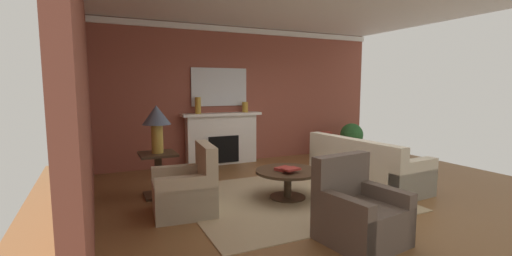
# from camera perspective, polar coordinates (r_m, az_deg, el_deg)

# --- Properties ---
(ground_plane) EXTENTS (8.36, 8.36, 0.00)m
(ground_plane) POSITION_cam_1_polar(r_m,az_deg,el_deg) (5.81, 9.22, -10.66)
(ground_plane) COLOR brown
(wall_fireplace) EXTENTS (7.03, 0.12, 3.09)m
(wall_fireplace) POSITION_cam_1_polar(r_m,az_deg,el_deg) (8.14, -2.35, 5.45)
(wall_fireplace) COLOR brown
(wall_fireplace) RESTS_ON ground_plane
(wall_window) EXTENTS (0.12, 6.36, 3.09)m
(wall_window) POSITION_cam_1_polar(r_m,az_deg,el_deg) (4.87, -26.64, 3.85)
(wall_window) COLOR brown
(wall_window) RESTS_ON ground_plane
(ceiling_panel) EXTENTS (7.03, 6.36, 0.06)m
(ceiling_panel) POSITION_cam_1_polar(r_m,az_deg,el_deg) (5.96, 8.09, 20.16)
(ceiling_panel) COLOR white
(crown_moulding) EXTENTS (7.03, 0.08, 0.12)m
(crown_moulding) POSITION_cam_1_polar(r_m,az_deg,el_deg) (8.16, -2.17, 15.75)
(crown_moulding) COLOR white
(area_rug) EXTENTS (3.11, 2.73, 0.01)m
(area_rug) POSITION_cam_1_polar(r_m,az_deg,el_deg) (5.55, 5.21, -11.37)
(area_rug) COLOR tan
(area_rug) RESTS_ON ground_plane
(fireplace) EXTENTS (1.80, 0.35, 1.16)m
(fireplace) POSITION_cam_1_polar(r_m,az_deg,el_deg) (7.82, -5.64, -1.95)
(fireplace) COLOR white
(fireplace) RESTS_ON ground_plane
(mantel_mirror) EXTENTS (1.29, 0.04, 0.84)m
(mantel_mirror) POSITION_cam_1_polar(r_m,az_deg,el_deg) (7.85, -6.04, 6.72)
(mantel_mirror) COLOR silver
(sofa) EXTENTS (1.05, 2.16, 0.85)m
(sofa) POSITION_cam_1_polar(r_m,az_deg,el_deg) (6.47, 17.41, -6.35)
(sofa) COLOR beige
(sofa) RESTS_ON ground_plane
(armchair_near_window) EXTENTS (0.87, 0.87, 0.95)m
(armchair_near_window) POSITION_cam_1_polar(r_m,az_deg,el_deg) (4.93, -11.34, -10.15)
(armchair_near_window) COLOR #C1B293
(armchair_near_window) RESTS_ON ground_plane
(armchair_facing_fireplace) EXTENTS (0.90, 0.90, 0.95)m
(armchair_facing_fireplace) POSITION_cam_1_polar(r_m,az_deg,el_deg) (4.16, 16.55, -13.54)
(armchair_facing_fireplace) COLOR brown
(armchair_facing_fireplace) RESTS_ON ground_plane
(coffee_table) EXTENTS (1.00, 1.00, 0.45)m
(coffee_table) POSITION_cam_1_polar(r_m,az_deg,el_deg) (5.45, 5.25, -8.08)
(coffee_table) COLOR #3D2D1E
(coffee_table) RESTS_ON ground_plane
(side_table) EXTENTS (0.56, 0.56, 0.70)m
(side_table) POSITION_cam_1_polar(r_m,az_deg,el_deg) (5.74, -15.78, -6.90)
(side_table) COLOR #3D2D1E
(side_table) RESTS_ON ground_plane
(table_lamp) EXTENTS (0.44, 0.44, 0.75)m
(table_lamp) POSITION_cam_1_polar(r_m,az_deg,el_deg) (5.60, -16.05, 1.33)
(table_lamp) COLOR #B28E38
(table_lamp) RESTS_ON side_table
(vase_mantel_left) EXTENTS (0.13, 0.13, 0.36)m
(vase_mantel_left) POSITION_cam_1_polar(r_m,az_deg,el_deg) (7.53, -9.54, 3.67)
(vase_mantel_left) COLOR #B7892D
(vase_mantel_left) RESTS_ON fireplace
(vase_mantel_right) EXTENTS (0.13, 0.13, 0.23)m
(vase_mantel_right) POSITION_cam_1_polar(r_m,az_deg,el_deg) (7.90, -1.81, 3.46)
(vase_mantel_right) COLOR #B7892D
(vase_mantel_right) RESTS_ON fireplace
(vase_tall_corner) EXTENTS (0.33, 0.33, 0.62)m
(vase_tall_corner) POSITION_cam_1_polar(r_m,az_deg,el_deg) (8.82, 11.33, -2.63)
(vase_tall_corner) COLOR #9E3328
(vase_tall_corner) RESTS_ON ground_plane
(book_red_cover) EXTENTS (0.30, 0.26, 0.04)m
(book_red_cover) POSITION_cam_1_polar(r_m,az_deg,el_deg) (5.42, 4.63, -6.69)
(book_red_cover) COLOR maroon
(book_red_cover) RESTS_ON coffee_table
(book_art_folio) EXTENTS (0.28, 0.22, 0.03)m
(book_art_folio) POSITION_cam_1_polar(r_m,az_deg,el_deg) (5.24, 5.79, -6.74)
(book_art_folio) COLOR maroon
(book_art_folio) RESTS_ON coffee_table
(potted_plant) EXTENTS (0.56, 0.56, 0.83)m
(potted_plant) POSITION_cam_1_polar(r_m,az_deg,el_deg) (8.96, 15.46, -1.42)
(potted_plant) COLOR #333333
(potted_plant) RESTS_ON ground_plane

